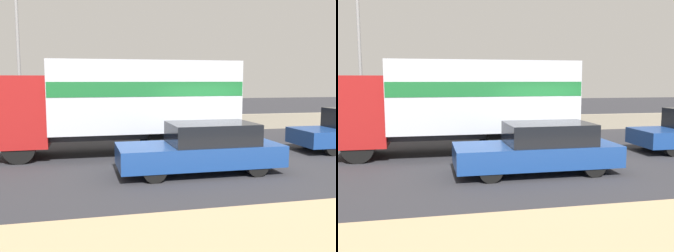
# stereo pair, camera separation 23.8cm
# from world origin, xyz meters

# --- Properties ---
(ground_plane) EXTENTS (80.00, 80.00, 0.00)m
(ground_plane) POSITION_xyz_m (0.00, 0.00, 0.00)
(ground_plane) COLOR #2D2D33
(stone_wall_backdrop) EXTENTS (60.00, 0.35, 0.78)m
(stone_wall_backdrop) POSITION_xyz_m (0.00, 7.97, 0.39)
(stone_wall_backdrop) COLOR gray
(stone_wall_backdrop) RESTS_ON ground_plane
(street_lamp) EXTENTS (0.56, 0.28, 8.13)m
(street_lamp) POSITION_xyz_m (-6.37, 7.05, 4.63)
(street_lamp) COLOR gray
(street_lamp) RESTS_ON ground_plane
(box_truck) EXTENTS (8.02, 2.53, 3.18)m
(box_truck) POSITION_xyz_m (-2.33, 2.86, 1.88)
(box_truck) COLOR maroon
(box_truck) RESTS_ON ground_plane
(car_hatchback) EXTENTS (4.48, 1.75, 1.38)m
(car_hatchback) POSITION_xyz_m (-0.58, -0.31, 0.69)
(car_hatchback) COLOR navy
(car_hatchback) RESTS_ON ground_plane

